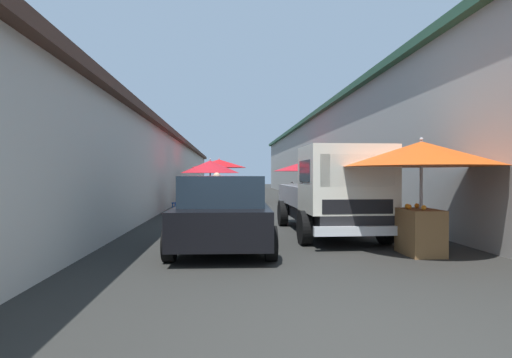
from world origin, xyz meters
TOP-DOWN VIEW (x-y plane):
  - ground at (13.50, 0.00)m, footprint 90.00×90.00m
  - building_left_whitewash at (15.75, 7.25)m, footprint 49.80×7.50m
  - building_right_concrete at (15.75, -7.25)m, footprint 49.80×7.50m
  - fruit_stall_near_left at (17.19, 1.64)m, footprint 2.84×2.84m
  - fruit_stall_mid_lane at (4.01, -2.43)m, footprint 2.87×2.87m
  - fruit_stall_far_left at (12.22, 1.83)m, footprint 2.29×2.29m
  - fruit_stall_far_right at (17.77, -2.74)m, footprint 2.90×2.90m
  - hatchback_car at (4.92, 1.26)m, footprint 3.96×2.02m
  - delivery_truck at (5.74, -1.31)m, footprint 4.93×2.00m
  - vendor_by_crates at (7.86, 1.48)m, footprint 0.62×0.24m
  - parked_scooter at (14.11, -1.65)m, footprint 1.66×0.60m
  - plastic_stool at (11.65, 3.12)m, footprint 0.30×0.30m

SIDE VIEW (x-z plane):
  - ground at x=13.50m, z-range 0.00..0.00m
  - plastic_stool at x=11.65m, z-range 0.11..0.54m
  - parked_scooter at x=14.11m, z-range -0.12..1.02m
  - hatchback_car at x=4.92m, z-range 0.01..1.46m
  - vendor_by_crates at x=7.86m, z-range 0.11..1.65m
  - delivery_truck at x=5.74m, z-range 0.00..2.08m
  - fruit_stall_far_left at x=12.22m, z-range 0.54..2.65m
  - fruit_stall_far_right at x=17.77m, z-range 0.59..2.78m
  - fruit_stall_mid_lane at x=4.01m, z-range 0.63..2.81m
  - building_left_whitewash at x=15.75m, z-range 0.01..3.48m
  - fruit_stall_near_left at x=17.19m, z-range 0.66..3.00m
  - building_right_concrete at x=15.75m, z-range 0.01..4.96m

